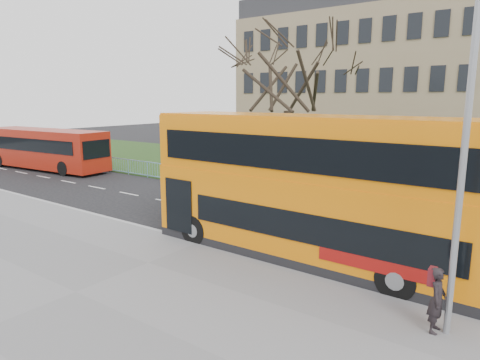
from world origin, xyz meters
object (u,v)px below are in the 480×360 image
at_px(street_lamp, 459,154).
at_px(pedestrian, 437,300).
at_px(yellow_bus, 310,185).
at_px(red_bus, 45,148).

bearing_deg(street_lamp, pedestrian, -153.20).
bearing_deg(pedestrian, street_lamp, -60.33).
xyz_separation_m(yellow_bus, red_bus, (-24.82, 4.95, -0.93)).
distance_m(pedestrian, street_lamp, 3.32).
relative_size(yellow_bus, pedestrian, 7.44).
bearing_deg(pedestrian, red_bus, 74.30).
height_order(yellow_bus, red_bus, yellow_bus).
xyz_separation_m(pedestrian, street_lamp, (0.14, 0.08, 3.32)).
height_order(red_bus, street_lamp, street_lamp).
xyz_separation_m(red_bus, pedestrian, (29.37, -7.52, -0.73)).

